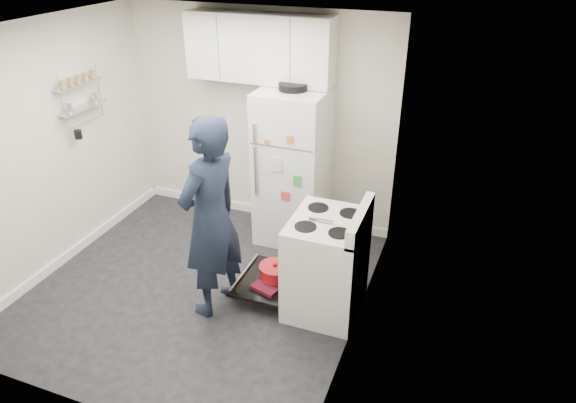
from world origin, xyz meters
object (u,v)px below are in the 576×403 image
at_px(electric_range, 325,265).
at_px(refrigerator, 293,167).
at_px(open_oven_door, 271,276).
at_px(person, 211,219).

height_order(electric_range, refrigerator, refrigerator).
height_order(open_oven_door, person, person).
relative_size(refrigerator, person, 0.95).
height_order(refrigerator, person, person).
distance_m(open_oven_door, refrigerator, 1.29).
relative_size(electric_range, person, 0.58).
bearing_deg(open_oven_door, refrigerator, 99.09).
relative_size(electric_range, refrigerator, 0.61).
bearing_deg(open_oven_door, person, -139.20).
xyz_separation_m(electric_range, open_oven_door, (-0.55, 0.01, -0.27)).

